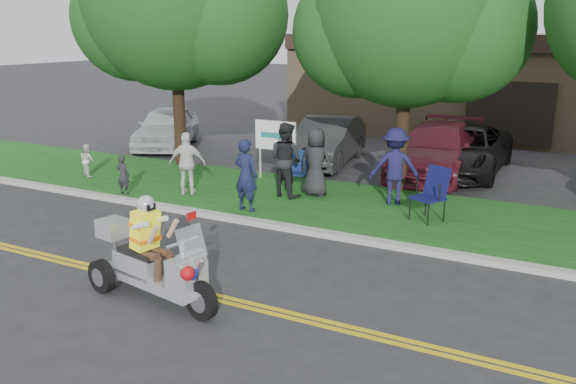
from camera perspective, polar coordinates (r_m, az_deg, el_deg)
The scene contains 23 objects.
ground at distance 10.37m, azimuth -4.88°, elevation -8.87°, with size 120.00×120.00×0.00m, color #28282B.
centerline_near at distance 9.93m, azimuth -6.72°, elevation -10.01°, with size 60.00×0.10×0.01m, color gold.
centerline_far at distance 10.05m, azimuth -6.19°, elevation -9.68°, with size 60.00×0.10×0.01m, color gold.
curb at distance 12.83m, azimuth 2.49°, elevation -3.77°, with size 60.00×0.25×0.12m, color #A8A89E.
grass_verge at distance 14.72m, azimuth 6.10°, elevation -1.39°, with size 60.00×4.00×0.10m, color #124412.
commercial_building at distance 27.19m, azimuth 21.38°, elevation 9.39°, with size 18.00×8.20×4.00m.
tree_left at distance 18.97m, azimuth -10.37°, elevation 16.77°, with size 6.62×5.40×7.78m.
tree_mid at distance 15.87m, azimuth 11.33°, elevation 15.62°, with size 5.88×4.80×7.05m.
business_sign at distance 16.89m, azimuth -1.18°, elevation 5.01°, with size 1.25×0.06×1.75m.
trike_scooter at distance 9.93m, azimuth -12.71°, elevation -6.57°, with size 2.61×1.10×1.71m.
lawn_chair_a at distance 13.69m, azimuth 13.37°, elevation 0.16°, with size 0.86×0.87×1.19m.
lawn_chair_b at distance 16.00m, azimuth 0.95°, elevation 2.31°, with size 0.59×0.61×1.01m.
spectator_adult_left at distance 14.02m, azimuth -3.97°, elevation 1.60°, with size 0.61×0.40×1.68m, color #151B3B.
spectator_adult_mid at distance 15.21m, azimuth -0.21°, elevation 3.05°, with size 0.91×0.71×1.87m, color black.
spectator_adult_right at distance 15.64m, azimuth -9.39°, elevation 2.66°, with size 0.93×0.39×1.59m, color silver.
spectator_chair_a at distance 14.73m, azimuth 9.96°, elevation 2.39°, with size 1.19×0.69×1.85m, color #171740.
spectator_chair_b at distance 15.26m, azimuth 2.63°, elevation 2.79°, with size 0.84×0.54×1.71m, color black.
child_left at distance 16.03m, azimuth -15.17°, elevation 1.57°, with size 0.37×0.24×1.01m, color #232326.
child_right at distance 18.29m, azimuth -18.25°, elevation 2.84°, with size 0.45×0.35×0.93m, color silver.
parked_car_far_left at distance 22.68m, azimuth -11.29°, elevation 5.98°, with size 1.75×4.36×1.48m, color silver.
parked_car_left at distance 19.44m, azimuth 3.68°, elevation 4.77°, with size 1.58×4.52×1.49m, color #28282A.
parked_car_mid at distance 18.92m, azimuth 15.99°, elevation 3.81°, with size 2.34×5.07×1.41m, color black.
parked_car_right at distance 18.47m, azimuth 13.69°, elevation 3.85°, with size 2.10×5.18×1.50m, color #551420.
Camera 1 is at (5.19, -7.94, 4.18)m, focal length 38.00 mm.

